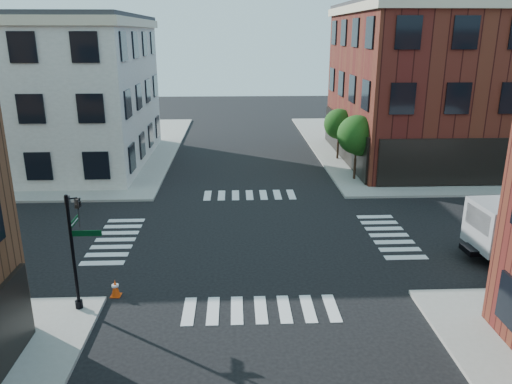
% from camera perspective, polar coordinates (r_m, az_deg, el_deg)
% --- Properties ---
extents(ground, '(120.00, 120.00, 0.00)m').
position_cam_1_polar(ground, '(25.59, -0.27, -5.22)').
color(ground, black).
rests_on(ground, ground).
extents(sidewalk_ne, '(30.00, 30.00, 0.15)m').
position_cam_1_polar(sidewalk_ne, '(50.61, 23.32, 4.98)').
color(sidewalk_ne, gray).
rests_on(sidewalk_ne, ground).
extents(sidewalk_nw, '(30.00, 30.00, 0.15)m').
position_cam_1_polar(sidewalk_nw, '(49.87, -26.27, 4.43)').
color(sidewalk_nw, gray).
rests_on(sidewalk_nw, ground).
extents(building_ne, '(25.00, 16.00, 12.00)m').
position_cam_1_polar(building_ne, '(45.14, 26.35, 10.87)').
color(building_ne, '#4B1512').
rests_on(building_ne, ground).
extents(tree_near, '(2.69, 2.69, 4.49)m').
position_cam_1_polar(tree_near, '(35.24, 11.54, 6.21)').
color(tree_near, black).
rests_on(tree_near, ground).
extents(tree_far, '(2.43, 2.43, 4.07)m').
position_cam_1_polar(tree_far, '(41.04, 9.55, 7.51)').
color(tree_far, black).
rests_on(tree_far, ground).
extents(signal_pole, '(1.29, 1.24, 4.60)m').
position_cam_1_polar(signal_pole, '(19.21, -20.01, -5.15)').
color(signal_pole, black).
rests_on(signal_pole, ground).
extents(traffic_cone, '(0.41, 0.41, 0.71)m').
position_cam_1_polar(traffic_cone, '(20.84, -15.77, -10.53)').
color(traffic_cone, '#F0450A').
rests_on(traffic_cone, ground).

